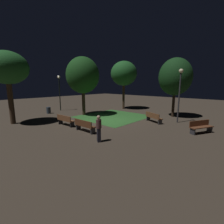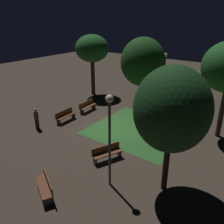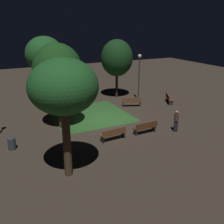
{
  "view_description": "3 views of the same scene",
  "coord_description": "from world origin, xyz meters",
  "px_view_note": "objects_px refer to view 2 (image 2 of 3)",
  "views": [
    {
      "loc": [
        10.01,
        -10.3,
        3.4
      ],
      "look_at": [
        0.2,
        0.46,
        0.78
      ],
      "focal_mm": 25.01,
      "sensor_mm": 36.0,
      "label": 1
    },
    {
      "loc": [
        12.62,
        9.34,
        7.77
      ],
      "look_at": [
        0.08,
        0.04,
        1.27
      ],
      "focal_mm": 37.5,
      "sensor_mm": 36.0,
      "label": 2
    },
    {
      "loc": [
        -8.32,
        -17.86,
        7.5
      ],
      "look_at": [
        0.31,
        -0.18,
        0.7
      ],
      "focal_mm": 41.37,
      "sensor_mm": 36.0,
      "label": 3
    }
  ],
  "objects_px": {
    "bench_near_trees": "(45,185)",
    "trash_bin": "(140,93)",
    "tree_back_right": "(143,62)",
    "bench_front_left": "(107,152)",
    "lamp_post_near_wall": "(110,127)",
    "pedestrian": "(36,118)",
    "tree_right_canopy": "(172,110)",
    "bench_back_row": "(65,115)",
    "tree_tall_center": "(92,49)",
    "bench_path_side": "(87,106)",
    "lamp_post_path_center": "(165,68)"
  },
  "relations": [
    {
      "from": "tree_tall_center",
      "to": "bench_path_side",
      "type": "bearing_deg",
      "value": 34.39
    },
    {
      "from": "tree_back_right",
      "to": "bench_front_left",
      "type": "bearing_deg",
      "value": 15.61
    },
    {
      "from": "bench_back_row",
      "to": "lamp_post_near_wall",
      "type": "relative_size",
      "value": 0.39
    },
    {
      "from": "bench_near_trees",
      "to": "pedestrian",
      "type": "relative_size",
      "value": 1.13
    },
    {
      "from": "bench_path_side",
      "to": "tree_right_canopy",
      "type": "height_order",
      "value": "tree_right_canopy"
    },
    {
      "from": "bench_back_row",
      "to": "tree_right_canopy",
      "type": "bearing_deg",
      "value": 74.93
    },
    {
      "from": "pedestrian",
      "to": "tree_back_right",
      "type": "bearing_deg",
      "value": 148.31
    },
    {
      "from": "bench_near_trees",
      "to": "trash_bin",
      "type": "distance_m",
      "value": 15.51
    },
    {
      "from": "lamp_post_path_center",
      "to": "tree_back_right",
      "type": "bearing_deg",
      "value": 2.16
    },
    {
      "from": "trash_bin",
      "to": "bench_path_side",
      "type": "bearing_deg",
      "value": -14.42
    },
    {
      "from": "tree_back_right",
      "to": "pedestrian",
      "type": "bearing_deg",
      "value": -31.69
    },
    {
      "from": "tree_back_right",
      "to": "lamp_post_path_center",
      "type": "relative_size",
      "value": 1.41
    },
    {
      "from": "bench_path_side",
      "to": "tree_back_right",
      "type": "relative_size",
      "value": 0.29
    },
    {
      "from": "bench_front_left",
      "to": "tree_right_canopy",
      "type": "xyz_separation_m",
      "value": [
        0.29,
        3.7,
        3.62
      ]
    },
    {
      "from": "tree_right_canopy",
      "to": "tree_back_right",
      "type": "bearing_deg",
      "value": -143.08
    },
    {
      "from": "tree_right_canopy",
      "to": "lamp_post_near_wall",
      "type": "xyz_separation_m",
      "value": [
        1.32,
        -2.27,
        -0.94
      ]
    },
    {
      "from": "bench_near_trees",
      "to": "bench_front_left",
      "type": "relative_size",
      "value": 0.99
    },
    {
      "from": "bench_path_side",
      "to": "tree_right_canopy",
      "type": "bearing_deg",
      "value": 61.88
    },
    {
      "from": "bench_back_row",
      "to": "tree_right_canopy",
      "type": "distance_m",
      "value": 10.59
    },
    {
      "from": "trash_bin",
      "to": "tree_right_canopy",
      "type": "bearing_deg",
      "value": 34.96
    },
    {
      "from": "bench_front_left",
      "to": "lamp_post_path_center",
      "type": "bearing_deg",
      "value": -169.51
    },
    {
      "from": "lamp_post_near_wall",
      "to": "pedestrian",
      "type": "distance_m",
      "value": 8.47
    },
    {
      "from": "pedestrian",
      "to": "tree_right_canopy",
      "type": "bearing_deg",
      "value": 87.78
    },
    {
      "from": "lamp_post_near_wall",
      "to": "tree_back_right",
      "type": "bearing_deg",
      "value": -158.79
    },
    {
      "from": "tree_right_canopy",
      "to": "lamp_post_path_center",
      "type": "relative_size",
      "value": 1.35
    },
    {
      "from": "bench_path_side",
      "to": "pedestrian",
      "type": "xyz_separation_m",
      "value": [
        4.74,
        -0.63,
        0.37
      ]
    },
    {
      "from": "tree_back_right",
      "to": "bench_back_row",
      "type": "bearing_deg",
      "value": -37.2
    },
    {
      "from": "tree_right_canopy",
      "to": "bench_back_row",
      "type": "bearing_deg",
      "value": -105.07
    },
    {
      "from": "bench_near_trees",
      "to": "trash_bin",
      "type": "xyz_separation_m",
      "value": [
        -15.05,
        -3.73,
        -0.1
      ]
    },
    {
      "from": "tree_back_right",
      "to": "tree_tall_center",
      "type": "height_order",
      "value": "tree_back_right"
    },
    {
      "from": "tree_tall_center",
      "to": "pedestrian",
      "type": "relative_size",
      "value": 3.76
    },
    {
      "from": "tree_back_right",
      "to": "lamp_post_near_wall",
      "type": "height_order",
      "value": "tree_back_right"
    },
    {
      "from": "bench_front_left",
      "to": "trash_bin",
      "type": "bearing_deg",
      "value": -158.92
    },
    {
      "from": "tree_tall_center",
      "to": "lamp_post_near_wall",
      "type": "height_order",
      "value": "tree_tall_center"
    },
    {
      "from": "tree_right_canopy",
      "to": "lamp_post_near_wall",
      "type": "bearing_deg",
      "value": -59.88
    },
    {
      "from": "bench_front_left",
      "to": "pedestrian",
      "type": "xyz_separation_m",
      "value": [
        -0.1,
        -6.54,
        0.37
      ]
    },
    {
      "from": "bench_front_left",
      "to": "bench_path_side",
      "type": "bearing_deg",
      "value": -129.32
    },
    {
      "from": "bench_near_trees",
      "to": "trash_bin",
      "type": "bearing_deg",
      "value": -166.1
    },
    {
      "from": "bench_near_trees",
      "to": "bench_front_left",
      "type": "xyz_separation_m",
      "value": [
        -3.92,
        0.56,
        0.0
      ]
    },
    {
      "from": "bench_path_side",
      "to": "lamp_post_near_wall",
      "type": "xyz_separation_m",
      "value": [
        6.45,
        7.33,
        2.68
      ]
    },
    {
      "from": "tree_back_right",
      "to": "tree_right_canopy",
      "type": "bearing_deg",
      "value": 36.92
    },
    {
      "from": "bench_near_trees",
      "to": "tree_tall_center",
      "type": "bearing_deg",
      "value": -147.67
    },
    {
      "from": "lamp_post_path_center",
      "to": "trash_bin",
      "type": "relative_size",
      "value": 5.87
    },
    {
      "from": "bench_path_side",
      "to": "bench_near_trees",
      "type": "xyz_separation_m",
      "value": [
        8.76,
        5.34,
        0.0
      ]
    },
    {
      "from": "tree_back_right",
      "to": "tree_tall_center",
      "type": "distance_m",
      "value": 6.72
    },
    {
      "from": "lamp_post_path_center",
      "to": "bench_near_trees",
      "type": "bearing_deg",
      "value": 5.96
    },
    {
      "from": "trash_bin",
      "to": "tree_back_right",
      "type": "bearing_deg",
      "value": 30.67
    },
    {
      "from": "lamp_post_near_wall",
      "to": "tree_tall_center",
      "type": "bearing_deg",
      "value": -136.02
    },
    {
      "from": "bench_near_trees",
      "to": "lamp_post_path_center",
      "type": "bearing_deg",
      "value": -174.04
    },
    {
      "from": "bench_near_trees",
      "to": "tree_tall_center",
      "type": "xyz_separation_m",
      "value": [
        -12.71,
        -8.05,
        4.18
      ]
    }
  ]
}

